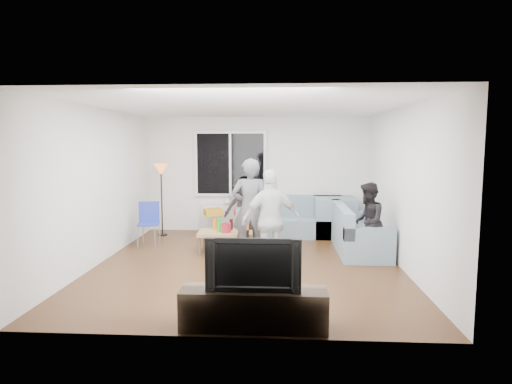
# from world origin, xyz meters

# --- Properties ---
(floor) EXTENTS (5.00, 5.50, 0.04)m
(floor) POSITION_xyz_m (0.00, 0.00, -0.02)
(floor) COLOR #56351C
(floor) RESTS_ON ground
(ceiling) EXTENTS (5.00, 5.50, 0.04)m
(ceiling) POSITION_xyz_m (0.00, 0.00, 2.62)
(ceiling) COLOR white
(ceiling) RESTS_ON ground
(wall_back) EXTENTS (5.00, 0.04, 2.60)m
(wall_back) POSITION_xyz_m (0.00, 2.77, 1.30)
(wall_back) COLOR silver
(wall_back) RESTS_ON ground
(wall_front) EXTENTS (5.00, 0.04, 2.60)m
(wall_front) POSITION_xyz_m (0.00, -2.77, 1.30)
(wall_front) COLOR silver
(wall_front) RESTS_ON ground
(wall_left) EXTENTS (0.04, 5.50, 2.60)m
(wall_left) POSITION_xyz_m (-2.52, 0.00, 1.30)
(wall_left) COLOR silver
(wall_left) RESTS_ON ground
(wall_right) EXTENTS (0.04, 5.50, 2.60)m
(wall_right) POSITION_xyz_m (2.52, 0.00, 1.30)
(wall_right) COLOR silver
(wall_right) RESTS_ON ground
(window_frame) EXTENTS (1.62, 0.06, 1.47)m
(window_frame) POSITION_xyz_m (-0.60, 2.69, 1.55)
(window_frame) COLOR white
(window_frame) RESTS_ON wall_back
(window_glass) EXTENTS (1.50, 0.02, 1.35)m
(window_glass) POSITION_xyz_m (-0.60, 2.65, 1.55)
(window_glass) COLOR black
(window_glass) RESTS_ON window_frame
(window_mullion) EXTENTS (0.05, 0.03, 1.35)m
(window_mullion) POSITION_xyz_m (-0.60, 2.64, 1.55)
(window_mullion) COLOR white
(window_mullion) RESTS_ON window_frame
(radiator) EXTENTS (1.30, 0.12, 0.62)m
(radiator) POSITION_xyz_m (-0.60, 2.65, 0.31)
(radiator) COLOR silver
(radiator) RESTS_ON floor
(potted_plant) EXTENTS (0.23, 0.21, 0.35)m
(potted_plant) POSITION_xyz_m (-0.26, 2.62, 0.80)
(potted_plant) COLOR #2C6628
(potted_plant) RESTS_ON radiator
(vase) EXTENTS (0.21, 0.21, 0.17)m
(vase) POSITION_xyz_m (-0.67, 2.62, 0.71)
(vase) COLOR white
(vase) RESTS_ON radiator
(sofa_back_section) EXTENTS (2.30, 0.85, 0.85)m
(sofa_back_section) POSITION_xyz_m (0.75, 2.27, 0.42)
(sofa_back_section) COLOR slate
(sofa_back_section) RESTS_ON floor
(sofa_right_section) EXTENTS (2.00, 0.85, 0.85)m
(sofa_right_section) POSITION_xyz_m (2.02, 1.02, 0.42)
(sofa_right_section) COLOR slate
(sofa_right_section) RESTS_ON floor
(sofa_corner) EXTENTS (0.85, 0.85, 0.85)m
(sofa_corner) POSITION_xyz_m (1.70, 2.27, 0.42)
(sofa_corner) COLOR slate
(sofa_corner) RESTS_ON floor
(cushion_yellow) EXTENTS (0.48, 0.44, 0.14)m
(cushion_yellow) POSITION_xyz_m (-0.94, 2.25, 0.51)
(cushion_yellow) COLOR #C58C1C
(cushion_yellow) RESTS_ON sofa_back_section
(cushion_red) EXTENTS (0.42, 0.38, 0.13)m
(cushion_red) POSITION_xyz_m (-0.27, 2.33, 0.51)
(cushion_red) COLOR maroon
(cushion_red) RESTS_ON sofa_back_section
(coffee_table) EXTENTS (1.13, 0.65, 0.40)m
(coffee_table) POSITION_xyz_m (-0.42, 0.76, 0.20)
(coffee_table) COLOR #A77B51
(coffee_table) RESTS_ON floor
(pitcher) EXTENTS (0.17, 0.17, 0.17)m
(pitcher) POSITION_xyz_m (-0.44, 0.64, 0.49)
(pitcher) COLOR maroon
(pitcher) RESTS_ON coffee_table
(side_chair) EXTENTS (0.47, 0.47, 0.86)m
(side_chair) POSITION_xyz_m (-2.05, 1.18, 0.43)
(side_chair) COLOR #2535A4
(side_chair) RESTS_ON floor
(floor_lamp) EXTENTS (0.32, 0.32, 1.56)m
(floor_lamp) POSITION_xyz_m (-2.05, 2.15, 0.78)
(floor_lamp) COLOR #D56328
(floor_lamp) RESTS_ON floor
(player_left) EXTENTS (0.68, 0.48, 1.76)m
(player_left) POSITION_xyz_m (0.01, 0.36, 0.88)
(player_left) COLOR #49494E
(player_left) RESTS_ON floor
(player_right) EXTENTS (1.02, 0.65, 1.61)m
(player_right) POSITION_xyz_m (0.39, -0.29, 0.81)
(player_right) COLOR silver
(player_right) RESTS_ON floor
(spectator_right) EXTENTS (0.66, 0.76, 1.36)m
(spectator_right) POSITION_xyz_m (2.02, 0.31, 0.68)
(spectator_right) COLOR black
(spectator_right) RESTS_ON floor
(spectator_back) EXTENTS (0.83, 0.50, 1.24)m
(spectator_back) POSITION_xyz_m (-0.29, 2.30, 0.62)
(spectator_back) COLOR black
(spectator_back) RESTS_ON floor
(tv_console) EXTENTS (1.60, 0.40, 0.44)m
(tv_console) POSITION_xyz_m (0.26, -2.50, 0.22)
(tv_console) COLOR #332619
(tv_console) RESTS_ON floor
(television) EXTENTS (1.02, 0.13, 0.59)m
(television) POSITION_xyz_m (0.26, -2.50, 0.73)
(television) COLOR black
(television) RESTS_ON tv_console
(bottle_d) EXTENTS (0.07, 0.07, 0.25)m
(bottle_d) POSITION_xyz_m (-0.18, 0.71, 0.52)
(bottle_d) COLOR orange
(bottle_d) RESTS_ON coffee_table
(bottle_e) EXTENTS (0.07, 0.07, 0.18)m
(bottle_e) POSITION_xyz_m (-0.03, 0.92, 0.49)
(bottle_e) COLOR black
(bottle_e) RESTS_ON coffee_table
(bottle_b) EXTENTS (0.08, 0.08, 0.25)m
(bottle_b) POSITION_xyz_m (-0.58, 0.68, 0.53)
(bottle_b) COLOR #1D9B1C
(bottle_b) RESTS_ON coffee_table
(bottle_c) EXTENTS (0.07, 0.07, 0.20)m
(bottle_c) POSITION_xyz_m (-0.38, 0.90, 0.50)
(bottle_c) COLOR black
(bottle_c) RESTS_ON coffee_table
(bottle_a) EXTENTS (0.07, 0.07, 0.21)m
(bottle_a) POSITION_xyz_m (-0.69, 0.90, 0.51)
(bottle_a) COLOR orange
(bottle_a) RESTS_ON coffee_table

